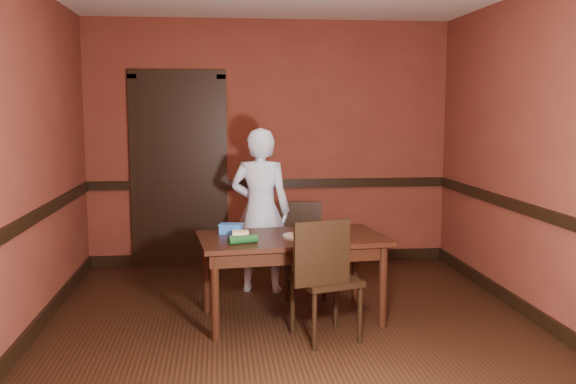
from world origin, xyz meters
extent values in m
cube|color=black|center=(0.00, 0.00, 0.00)|extent=(4.00, 4.50, 0.01)
cube|color=maroon|center=(0.00, 2.25, 1.35)|extent=(4.00, 0.02, 2.70)
cube|color=maroon|center=(0.00, -2.25, 1.35)|extent=(4.00, 0.02, 2.70)
cube|color=maroon|center=(-2.00, 0.00, 1.35)|extent=(0.02, 4.50, 2.70)
cube|color=maroon|center=(2.00, 0.00, 1.35)|extent=(0.02, 4.50, 2.70)
cube|color=black|center=(0.00, 2.23, 0.90)|extent=(4.00, 0.03, 0.10)
cube|color=black|center=(-1.99, 0.00, 0.90)|extent=(0.03, 4.50, 0.10)
cube|color=black|center=(1.99, 0.00, 0.90)|extent=(0.03, 4.50, 0.10)
cube|color=black|center=(0.00, 2.23, 0.06)|extent=(4.00, 0.03, 0.12)
cube|color=black|center=(-1.99, 0.00, 0.06)|extent=(0.03, 4.50, 0.12)
cube|color=black|center=(1.99, 0.00, 0.06)|extent=(0.03, 4.50, 0.12)
cube|color=black|center=(-1.00, 2.21, 1.02)|extent=(0.85, 0.04, 2.05)
cube|color=black|center=(-1.48, 2.23, 1.02)|extent=(0.10, 0.06, 2.15)
cube|color=black|center=(-0.52, 2.23, 1.02)|extent=(0.10, 0.06, 2.15)
cube|color=black|center=(-1.00, 2.23, 2.10)|extent=(1.05, 0.06, 0.10)
cube|color=black|center=(0.02, 0.25, 0.35)|extent=(1.58, 1.00, 0.70)
imported|color=silver|center=(-0.18, 1.12, 0.78)|extent=(0.64, 0.50, 1.56)
cylinder|color=white|center=(0.08, 0.19, 0.71)|extent=(0.29, 0.29, 0.01)
cube|color=tan|center=(0.08, 0.19, 0.72)|extent=(0.13, 0.12, 0.02)
ellipsoid|color=green|center=(0.08, 0.19, 0.75)|extent=(0.12, 0.11, 0.03)
cylinder|color=red|center=(0.06, 0.20, 0.77)|extent=(0.05, 0.05, 0.01)
cylinder|color=red|center=(0.12, 0.18, 0.77)|extent=(0.05, 0.05, 0.01)
cylinder|color=#7DAE65|center=(0.05, 0.16, 0.77)|extent=(0.04, 0.04, 0.01)
cylinder|color=#7DAE65|center=(0.11, 0.22, 0.77)|extent=(0.04, 0.04, 0.01)
cylinder|color=#7DAE65|center=(0.08, 0.19, 0.77)|extent=(0.04, 0.04, 0.01)
cylinder|color=#4F953F|center=(0.26, 0.12, 0.74)|extent=(0.07, 0.07, 0.08)
cylinder|color=beige|center=(0.26, 0.12, 0.78)|extent=(0.08, 0.08, 0.01)
cylinder|color=white|center=(-0.40, 0.24, 0.71)|extent=(0.17, 0.17, 0.01)
cube|color=#E7D172|center=(-0.40, 0.24, 0.73)|extent=(0.13, 0.09, 0.04)
cube|color=blue|center=(-0.47, 0.42, 0.74)|extent=(0.20, 0.16, 0.07)
cube|color=blue|center=(-0.47, 0.42, 0.78)|extent=(0.22, 0.17, 0.01)
cylinder|color=#13421A|center=(-0.39, 0.00, 0.73)|extent=(0.24, 0.14, 0.06)
camera|label=1|loc=(-0.56, -4.85, 1.73)|focal=40.00mm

